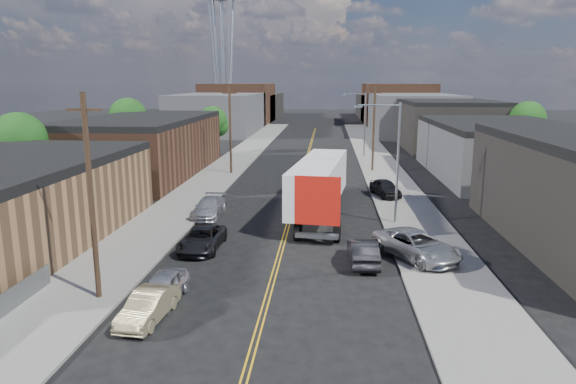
% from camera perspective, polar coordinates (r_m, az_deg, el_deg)
% --- Properties ---
extents(ground, '(260.00, 260.00, 0.00)m').
position_cam_1_polar(ground, '(73.48, 2.16, 3.96)').
color(ground, black).
rests_on(ground, ground).
extents(centerline, '(0.32, 120.00, 0.01)m').
position_cam_1_polar(centerline, '(58.69, 1.58, 1.90)').
color(centerline, gold).
rests_on(centerline, ground).
extents(sidewalk_left, '(5.00, 140.00, 0.15)m').
position_cam_1_polar(sidewalk_left, '(59.89, -7.54, 2.07)').
color(sidewalk_left, slate).
rests_on(sidewalk_left, ground).
extents(sidewalk_right, '(5.00, 140.00, 0.15)m').
position_cam_1_polar(sidewalk_right, '(58.99, 10.84, 1.80)').
color(sidewalk_right, slate).
rests_on(sidewalk_right, ground).
extents(warehouse_tan, '(12.00, 22.00, 5.60)m').
position_cam_1_polar(warehouse_tan, '(37.86, -29.10, -1.05)').
color(warehouse_tan, '#8C6341').
rests_on(warehouse_tan, ground).
extents(warehouse_brown, '(12.00, 26.00, 6.60)m').
position_cam_1_polar(warehouse_brown, '(60.81, -15.72, 4.95)').
color(warehouse_brown, '#4E2F1F').
rests_on(warehouse_brown, ground).
extents(industrial_right_b, '(14.00, 24.00, 6.10)m').
position_cam_1_polar(industrial_right_b, '(62.18, 22.40, 4.40)').
color(industrial_right_b, '#39393B').
rests_on(industrial_right_b, ground).
extents(industrial_right_c, '(14.00, 22.00, 7.60)m').
position_cam_1_polar(industrial_right_c, '(87.08, 17.25, 7.23)').
color(industrial_right_c, black).
rests_on(industrial_right_c, ground).
extents(skyline_left_a, '(16.00, 30.00, 8.00)m').
position_cam_1_polar(skyline_left_a, '(110.27, -7.63, 8.68)').
color(skyline_left_a, '#39393B').
rests_on(skyline_left_a, ground).
extents(skyline_right_a, '(16.00, 30.00, 8.00)m').
position_cam_1_polar(skyline_right_a, '(109.23, 13.59, 8.42)').
color(skyline_right_a, '#39393B').
rests_on(skyline_right_a, ground).
extents(skyline_left_b, '(16.00, 26.00, 10.00)m').
position_cam_1_polar(skyline_left_b, '(134.74, -5.43, 9.77)').
color(skyline_left_b, '#4E2F1F').
rests_on(skyline_left_b, ground).
extents(skyline_right_b, '(16.00, 26.00, 10.00)m').
position_cam_1_polar(skyline_right_b, '(133.90, 11.94, 9.55)').
color(skyline_right_b, '#4E2F1F').
rests_on(skyline_right_b, ground).
extents(skyline_left_c, '(16.00, 40.00, 7.00)m').
position_cam_1_polar(skyline_left_c, '(154.54, -4.15, 9.53)').
color(skyline_left_c, black).
rests_on(skyline_left_c, ground).
extents(skyline_right_c, '(16.00, 40.00, 7.00)m').
position_cam_1_polar(skyline_right_c, '(153.80, 10.96, 9.33)').
color(skyline_right_c, black).
rests_on(skyline_right_c, ground).
extents(streetlight_near, '(3.39, 0.25, 9.00)m').
position_cam_1_polar(streetlight_near, '(38.33, 11.55, 4.24)').
color(streetlight_near, gray).
rests_on(streetlight_near, ground).
extents(streetlight_far, '(3.39, 0.25, 9.00)m').
position_cam_1_polar(streetlight_far, '(73.02, 8.22, 8.00)').
color(streetlight_far, gray).
rests_on(streetlight_far, ground).
extents(utility_pole_left_near, '(1.60, 0.26, 10.00)m').
position_cam_1_polar(utility_pole_left_near, '(25.77, -21.04, -0.54)').
color(utility_pole_left_near, black).
rests_on(utility_pole_left_near, ground).
extents(utility_pole_left_far, '(1.60, 0.26, 10.00)m').
position_cam_1_polar(utility_pole_left_far, '(58.97, -6.44, 6.91)').
color(utility_pole_left_far, black).
rests_on(utility_pole_left_far, ground).
extents(utility_pole_right, '(1.60, 0.26, 10.00)m').
position_cam_1_polar(utility_pole_right, '(61.15, 9.50, 7.00)').
color(utility_pole_right, black).
rests_on(utility_pole_right, ground).
extents(tree_left_near, '(4.85, 4.76, 7.91)m').
position_cam_1_polar(tree_left_near, '(50.66, -27.63, 4.80)').
color(tree_left_near, black).
rests_on(tree_left_near, ground).
extents(tree_left_mid, '(5.10, 5.04, 8.37)m').
position_cam_1_polar(tree_left_mid, '(72.96, -17.29, 7.70)').
color(tree_left_mid, black).
rests_on(tree_left_mid, ground).
extents(tree_left_far, '(4.35, 4.20, 6.97)m').
position_cam_1_polar(tree_left_far, '(76.77, -8.30, 7.63)').
color(tree_left_far, black).
rests_on(tree_left_far, ground).
extents(tree_right_far, '(4.85, 4.76, 7.91)m').
position_cam_1_polar(tree_right_far, '(77.80, 25.09, 7.13)').
color(tree_right_far, black).
rests_on(tree_right_far, ground).
extents(semi_truck, '(4.58, 17.69, 4.56)m').
position_cam_1_polar(semi_truck, '(41.43, 3.53, 1.21)').
color(semi_truck, silver).
rests_on(semi_truck, ground).
extents(car_left_a, '(1.90, 4.19, 1.40)m').
position_cam_1_polar(car_left_a, '(25.90, -13.77, -10.31)').
color(car_left_a, '#B1B2B6').
rests_on(car_left_a, ground).
extents(car_left_b, '(1.86, 4.21, 1.34)m').
position_cam_1_polar(car_left_b, '(24.17, -15.25, -12.13)').
color(car_left_b, '#8F825E').
rests_on(car_left_b, ground).
extents(car_left_c, '(2.42, 5.10, 1.41)m').
position_cam_1_polar(car_left_c, '(33.06, -9.53, -5.15)').
color(car_left_c, black).
rests_on(car_left_c, ground).
extents(car_left_d, '(2.16, 5.12, 1.47)m').
position_cam_1_polar(car_left_d, '(40.94, -8.76, -1.71)').
color(car_left_d, '#AEAFB3').
rests_on(car_left_d, ground).
extents(car_right_oncoming, '(1.74, 4.52, 1.47)m').
position_cam_1_polar(car_right_oncoming, '(30.40, 8.32, -6.60)').
color(car_right_oncoming, black).
rests_on(car_right_oncoming, ground).
extents(car_right_lot_a, '(5.45, 6.40, 1.63)m').
position_cam_1_polar(car_right_lot_a, '(31.49, 14.09, -5.74)').
color(car_right_lot_a, '#9D9FA2').
rests_on(car_right_lot_a, sidewalk_right).
extents(car_right_lot_c, '(2.96, 4.80, 1.53)m').
position_cam_1_polar(car_right_lot_c, '(47.95, 10.75, 0.47)').
color(car_right_lot_c, black).
rests_on(car_right_lot_c, sidewalk_right).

